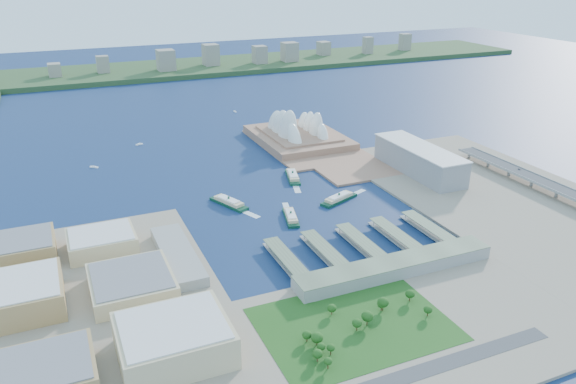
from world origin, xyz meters
name	(u,v)px	position (x,y,z in m)	size (l,w,h in m)	color
ground	(316,221)	(0.00, 0.00, 0.00)	(3000.00, 3000.00, 0.00)	#0F2548
west_land	(96,324)	(-250.00, -105.00, 1.50)	(220.00, 390.00, 3.00)	gray
south_land	(430,322)	(0.00, -210.00, 1.50)	(720.00, 180.00, 3.00)	gray
east_land	(512,202)	(240.00, -50.00, 1.50)	(240.00, 500.00, 3.00)	gray
peninsula	(305,144)	(107.50, 260.00, 1.50)	(135.00, 220.00, 3.00)	#946851
far_shore	(151,71)	(0.00, 980.00, 6.00)	(2200.00, 260.00, 12.00)	#2D4926
opera_house	(299,123)	(105.00, 280.00, 32.00)	(134.00, 180.00, 58.00)	white
toaster_building	(419,160)	(195.00, 80.00, 20.50)	(45.00, 155.00, 35.00)	gray
expressway	(557,192)	(300.00, -60.00, 8.93)	(26.00, 340.00, 11.85)	gray
west_buildings	(89,287)	(-250.00, -70.00, 16.50)	(200.00, 280.00, 27.00)	#9C7E4E
ferry_wharves	(361,244)	(14.00, -75.00, 4.65)	(184.00, 90.00, 9.30)	#57664D
terminal_building	(395,267)	(15.00, -135.00, 9.00)	(200.00, 28.00, 12.00)	gray
park	(354,316)	(-60.00, -190.00, 11.00)	(150.00, 110.00, 16.00)	#194714
far_skyline	(151,59)	(0.00, 960.00, 39.50)	(1900.00, 140.00, 55.00)	gray
ferry_a	(229,201)	(-76.82, 83.09, 5.36)	(14.44, 56.71, 10.72)	#0E3823
ferry_b	(293,175)	(29.72, 133.33, 5.29)	(14.25, 56.00, 10.59)	#0E3823
ferry_c	(291,215)	(-24.27, 16.94, 4.78)	(12.86, 50.53, 9.55)	#0E3823
ferry_d	(339,197)	(50.73, 40.77, 5.19)	(13.97, 54.89, 10.38)	#0E3823
boat_a	(94,167)	(-212.35, 284.63, 1.23)	(3.20, 12.79, 2.47)	white
boat_b	(139,144)	(-135.01, 365.85, 1.48)	(3.84, 10.97, 2.96)	white
boat_c	(312,120)	(181.16, 386.52, 1.55)	(4.02, 13.79, 3.10)	white
boat_e	(235,111)	(71.74, 504.49, 1.27)	(3.28, 10.31, 2.53)	white
car_c	(519,169)	(304.00, 7.22, 15.43)	(1.63, 4.00, 1.16)	slate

